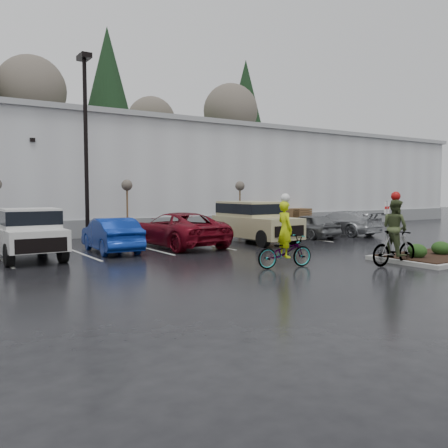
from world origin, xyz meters
TOP-DOWN VIEW (x-y plane):
  - ground at (0.00, 0.00)m, footprint 120.00×120.00m
  - warehouse at (0.00, 21.99)m, footprint 60.50×15.50m
  - wooded_ridge at (0.00, 45.00)m, footprint 80.00×25.00m
  - lamppost at (-4.00, 12.00)m, footprint 0.50×1.00m
  - sapling_mid at (-1.50, 13.00)m, footprint 0.60×0.60m
  - sapling_east at (6.00, 13.00)m, footprint 0.60×0.60m
  - pallet_stack_a at (8.50, 14.00)m, footprint 1.20×1.20m
  - pallet_stack_b at (10.20, 14.00)m, footprint 1.20×1.20m
  - pallet_stack_c at (12.00, 14.00)m, footprint 1.20×1.20m
  - shrub_a at (4.00, -1.00)m, footprint 0.70×0.70m
  - shrub_b at (5.50, -1.00)m, footprint 0.70×0.70m
  - fire_lane_sign at (3.80, 0.20)m, footprint 0.30×0.05m
  - pickup_white at (-7.67, 7.80)m, footprint 2.10×5.20m
  - car_blue at (-4.25, 7.92)m, footprint 1.82×4.51m
  - car_red at (-1.03, 8.07)m, footprint 2.94×5.89m
  - suv_tan at (3.10, 7.47)m, footprint 2.20×5.10m
  - car_grey at (7.06, 7.86)m, footprint 1.77×3.98m
  - car_far_silver at (9.80, 8.06)m, footprint 2.42×5.09m
  - cyclist_hivis at (-0.82, 0.69)m, footprint 2.15×1.02m
  - cyclist_olive at (2.66, -1.04)m, footprint 2.02×0.99m

SIDE VIEW (x-z plane):
  - ground at x=0.00m, z-range 0.00..0.00m
  - shrub_a at x=4.00m, z-range 0.15..0.67m
  - shrub_b at x=5.50m, z-range 0.15..0.67m
  - car_grey at x=7.06m, z-range 0.00..1.33m
  - pallet_stack_a at x=8.50m, z-range 0.00..1.35m
  - pallet_stack_b at x=10.20m, z-range 0.00..1.35m
  - pallet_stack_c at x=12.00m, z-range 0.00..1.35m
  - car_far_silver at x=9.80m, z-range 0.00..1.43m
  - car_blue at x=-4.25m, z-range 0.00..1.46m
  - cyclist_hivis at x=-0.82m, z-range -0.48..2.02m
  - car_red at x=-1.03m, z-range 0.00..1.60m
  - cyclist_olive at x=2.66m, z-range -0.36..2.21m
  - pickup_white at x=-7.67m, z-range 0.00..1.96m
  - suv_tan at x=3.10m, z-range 0.00..2.06m
  - fire_lane_sign at x=3.80m, z-range 0.31..2.51m
  - sapling_mid at x=-1.50m, z-range 1.13..4.33m
  - sapling_east at x=6.00m, z-range 1.13..4.33m
  - wooded_ridge at x=0.00m, z-range 0.00..6.00m
  - warehouse at x=0.00m, z-range 0.05..7.25m
  - lamppost at x=-4.00m, z-range 1.07..10.30m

